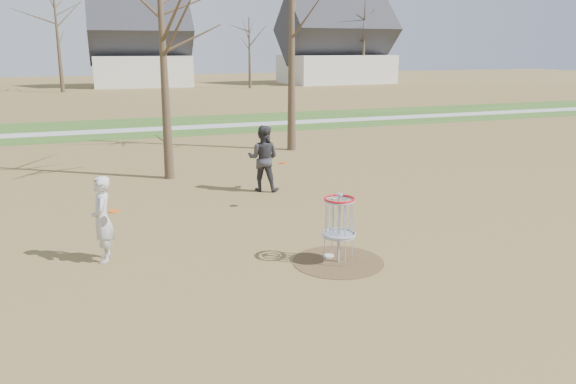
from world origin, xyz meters
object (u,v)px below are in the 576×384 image
Objects in this scene: disc_golf_basket at (339,217)px; player_throwing at (263,158)px; player_standing at (102,219)px; disc_grounded at (328,256)px.

player_throwing is at bearing 86.59° from disc_golf_basket.
player_standing is 4.50m from disc_grounded.
player_standing reaches higher than disc_grounded.
player_throwing is 5.69m from disc_grounded.
disc_grounded is at bearing 76.80° from player_standing.
player_throwing is (4.64, 4.27, 0.11)m from player_standing.
player_throwing is at bearing 136.93° from player_standing.
disc_golf_basket is (0.07, -0.32, 0.89)m from disc_grounded.
player_throwing reaches higher than disc_golf_basket.
player_standing is at bearing 162.47° from disc_grounded.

